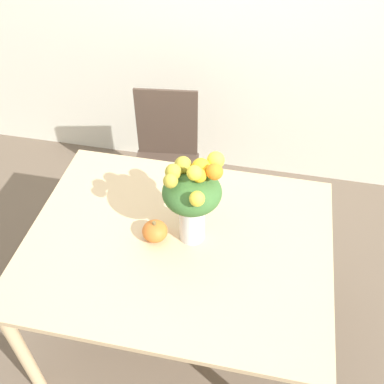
# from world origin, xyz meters

# --- Properties ---
(ground_plane) EXTENTS (12.00, 12.00, 0.00)m
(ground_plane) POSITION_xyz_m (0.00, 0.00, 0.00)
(ground_plane) COLOR brown
(dining_table) EXTENTS (1.41, 1.09, 0.78)m
(dining_table) POSITION_xyz_m (0.00, 0.00, 0.69)
(dining_table) COLOR #D1B284
(dining_table) RESTS_ON ground_plane
(flower_vase) EXTENTS (0.26, 0.29, 0.46)m
(flower_vase) POSITION_xyz_m (0.06, 0.05, 1.04)
(flower_vase) COLOR silver
(flower_vase) RESTS_ON dining_table
(pumpkin) EXTENTS (0.12, 0.12, 0.11)m
(pumpkin) POSITION_xyz_m (-0.11, -0.00, 0.83)
(pumpkin) COLOR orange
(pumpkin) RESTS_ON dining_table
(dining_chair_near_window) EXTENTS (0.47, 0.47, 0.94)m
(dining_chair_near_window) POSITION_xyz_m (-0.29, 0.88, 0.49)
(dining_chair_near_window) COLOR #47382D
(dining_chair_near_window) RESTS_ON ground_plane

